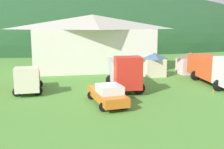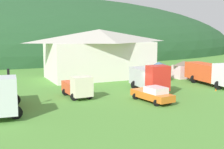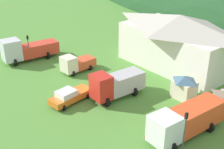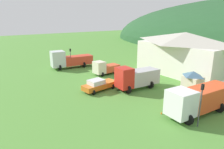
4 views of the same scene
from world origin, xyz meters
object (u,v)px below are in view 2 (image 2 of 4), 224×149
object	(u,v)px
play_shed_pink	(184,69)
crane_truck_red	(150,77)
traffic_light_west	(9,86)
depot_building	(99,53)
heavy_rig_white	(211,73)
light_truck_cream	(78,87)
traffic_cone_near_pickup	(216,91)
tow_truck_silver	(3,94)
play_shed_cream	(159,71)
service_pickup_orange	(153,94)

from	to	relation	value
play_shed_pink	crane_truck_red	world-z (taller)	crane_truck_red
crane_truck_red	traffic_light_west	bearing A→B (deg)	-76.24
play_shed_pink	crane_truck_red	distance (m)	12.33
play_shed_pink	depot_building	bearing A→B (deg)	153.43
play_shed_pink	traffic_light_west	xyz separation A→B (m)	(-26.68, -9.65, 1.08)
heavy_rig_white	traffic_light_west	size ratio (longest dim) A/B	2.16
crane_truck_red	heavy_rig_white	world-z (taller)	crane_truck_red
depot_building	light_truck_cream	world-z (taller)	depot_building
light_truck_cream	heavy_rig_white	distance (m)	18.64
depot_building	traffic_light_west	distance (m)	21.63
light_truck_cream	traffic_cone_near_pickup	world-z (taller)	light_truck_cream
heavy_rig_white	crane_truck_red	bearing A→B (deg)	-84.71
depot_building	light_truck_cream	size ratio (longest dim) A/B	3.43
traffic_cone_near_pickup	depot_building	bearing A→B (deg)	119.83
play_shed_pink	crane_truck_red	bearing A→B (deg)	-146.26
traffic_light_west	depot_building	bearing A→B (deg)	45.73
heavy_rig_white	depot_building	bearing A→B (deg)	-134.28
crane_truck_red	tow_truck_silver	bearing A→B (deg)	-76.09
play_shed_cream	crane_truck_red	bearing A→B (deg)	-130.77
tow_truck_silver	service_pickup_orange	world-z (taller)	tow_truck_silver
depot_building	traffic_light_west	size ratio (longest dim) A/B	4.20
play_shed_cream	light_truck_cream	xyz separation A→B (m)	(-14.07, -5.60, -0.24)
crane_truck_red	depot_building	bearing A→B (deg)	-169.77
traffic_light_west	service_pickup_orange	bearing A→B (deg)	-7.95
service_pickup_orange	play_shed_pink	bearing A→B (deg)	124.96
crane_truck_red	service_pickup_orange	distance (m)	5.43
play_shed_cream	traffic_light_west	xyz separation A→B (m)	(-21.61, -8.81, 1.00)
light_truck_cream	traffic_light_west	bearing A→B (deg)	-69.14
play_shed_cream	light_truck_cream	size ratio (longest dim) A/B	0.58
traffic_cone_near_pickup	crane_truck_red	bearing A→B (deg)	158.40
depot_building	play_shed_cream	world-z (taller)	depot_building
tow_truck_silver	traffic_cone_near_pickup	world-z (taller)	tow_truck_silver
tow_truck_silver	light_truck_cream	size ratio (longest dim) A/B	1.73
depot_building	traffic_cone_near_pickup	bearing A→B (deg)	-60.17
tow_truck_silver	play_shed_pink	bearing A→B (deg)	115.72
play_shed_cream	play_shed_pink	world-z (taller)	play_shed_cream
depot_building	play_shed_pink	size ratio (longest dim) A/B	5.29
depot_building	play_shed_cream	xyz separation A→B (m)	(6.54, -6.65, -2.39)
depot_building	traffic_light_west	xyz separation A→B (m)	(-15.07, -15.46, -1.38)
light_truck_cream	tow_truck_silver	bearing A→B (deg)	-69.78
depot_building	service_pickup_orange	bearing A→B (deg)	-93.64
play_shed_cream	play_shed_pink	distance (m)	5.15
depot_building	tow_truck_silver	xyz separation A→B (m)	(-15.67, -15.60, -2.11)
depot_building	service_pickup_orange	size ratio (longest dim) A/B	3.13
play_shed_pink	tow_truck_silver	bearing A→B (deg)	-160.25
light_truck_cream	traffic_light_west	world-z (taller)	traffic_light_west
play_shed_pink	traffic_cone_near_pickup	size ratio (longest dim) A/B	5.11
play_shed_pink	traffic_cone_near_pickup	bearing A→B (deg)	-104.91
play_shed_cream	tow_truck_silver	size ratio (longest dim) A/B	0.33
tow_truck_silver	traffic_cone_near_pickup	size ratio (longest dim) A/B	13.67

